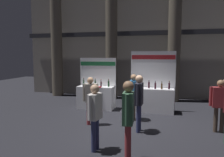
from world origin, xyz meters
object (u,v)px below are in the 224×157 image
(exhibitor_booth_0, at_px, (96,95))
(visitor_3, at_px, (128,114))
(visitor_4, at_px, (139,98))
(visitor_9, at_px, (95,112))
(visitor_6, at_px, (220,101))
(exhibitor_booth_1, at_px, (152,97))
(visitor_5, at_px, (134,93))
(visitor_8, at_px, (91,97))

(exhibitor_booth_0, xyz_separation_m, visitor_3, (2.23, -4.46, 0.50))
(visitor_4, height_order, visitor_9, visitor_4)
(visitor_4, xyz_separation_m, visitor_6, (2.39, 0.54, -0.08))
(exhibitor_booth_1, xyz_separation_m, visitor_6, (2.16, -1.98, 0.36))
(exhibitor_booth_0, bearing_deg, visitor_3, -63.46)
(exhibitor_booth_0, height_order, exhibitor_booth_1, exhibitor_booth_1)
(exhibitor_booth_0, distance_m, visitor_5, 2.28)
(exhibitor_booth_1, xyz_separation_m, visitor_3, (-0.21, -4.52, 0.47))
(exhibitor_booth_1, xyz_separation_m, visitor_4, (-0.23, -2.52, 0.43))
(exhibitor_booth_0, height_order, visitor_9, exhibitor_booth_0)
(visitor_8, bearing_deg, visitor_6, -19.57)
(visitor_6, bearing_deg, visitor_5, 167.37)
(exhibitor_booth_1, height_order, visitor_9, exhibitor_booth_1)
(visitor_5, height_order, visitor_6, visitor_5)
(visitor_8, bearing_deg, visitor_3, -76.69)
(exhibitor_booth_1, relative_size, visitor_5, 1.51)
(visitor_6, relative_size, visitor_8, 0.99)
(visitor_6, bearing_deg, visitor_4, -166.19)
(visitor_6, xyz_separation_m, visitor_9, (-3.26, -2.16, 0.00))
(exhibitor_booth_1, xyz_separation_m, visitor_5, (-0.58, -1.31, 0.38))
(visitor_3, height_order, visitor_5, visitor_3)
(exhibitor_booth_0, distance_m, visitor_4, 3.34)
(visitor_4, height_order, visitor_8, visitor_4)
(visitor_8, bearing_deg, exhibitor_booth_0, 80.72)
(visitor_5, bearing_deg, visitor_3, 169.59)
(visitor_9, bearing_deg, visitor_8, -146.44)
(visitor_3, distance_m, visitor_6, 3.48)
(exhibitor_booth_1, height_order, visitor_8, exhibitor_booth_1)
(visitor_3, bearing_deg, visitor_9, 62.87)
(visitor_4, bearing_deg, visitor_8, 82.05)
(visitor_8, bearing_deg, visitor_9, -90.37)
(exhibitor_booth_1, bearing_deg, visitor_8, -130.42)
(visitor_3, relative_size, visitor_4, 1.03)
(visitor_6, bearing_deg, exhibitor_booth_0, 158.31)
(visitor_3, bearing_deg, exhibitor_booth_1, -6.66)
(exhibitor_booth_0, distance_m, visitor_9, 4.32)
(visitor_8, bearing_deg, exhibitor_booth_1, 26.40)
(visitor_5, bearing_deg, visitor_6, -120.60)
(visitor_6, distance_m, visitor_9, 3.91)
(visitor_5, bearing_deg, exhibitor_booth_1, -40.83)
(exhibitor_booth_1, relative_size, visitor_9, 1.53)
(visitor_4, bearing_deg, visitor_3, -177.71)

